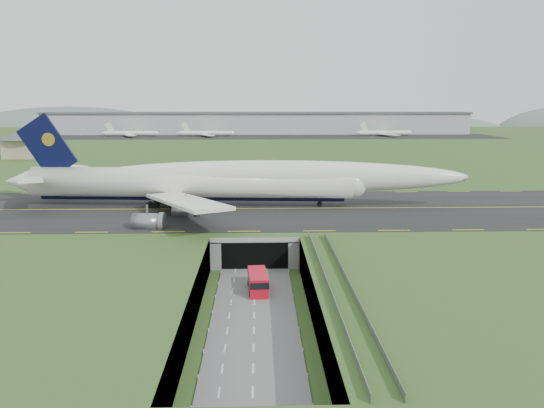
{
  "coord_description": "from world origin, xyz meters",
  "views": [
    {
      "loc": [
        0.7,
        -83.26,
        30.05
      ],
      "look_at": [
        3.39,
        20.0,
        9.73
      ],
      "focal_mm": 35.0,
      "sensor_mm": 36.0,
      "label": 1
    }
  ],
  "objects": [
    {
      "name": "guideway",
      "position": [
        11.0,
        -19.11,
        5.32
      ],
      "size": [
        3.0,
        53.0,
        7.05
      ],
      "color": "#A8A8A3",
      "rests_on": "ground"
    },
    {
      "name": "cargo_terminal",
      "position": [
        -0.1,
        299.41,
        13.96
      ],
      "size": [
        320.0,
        67.0,
        15.6
      ],
      "color": "#B2B2B2",
      "rests_on": "ground"
    },
    {
      "name": "service_building",
      "position": [
        -97.08,
        143.07,
        13.09
      ],
      "size": [
        22.59,
        22.59,
        11.97
      ],
      "rotation": [
        0.0,
        0.0,
        0.03
      ],
      "color": "tan",
      "rests_on": "ground"
    },
    {
      "name": "jumbo_jet",
      "position": [
        -6.94,
        36.1,
        11.91
      ],
      "size": [
        106.18,
        65.99,
        21.88
      ],
      "rotation": [
        0.0,
        0.0,
        -0.07
      ],
      "color": "white",
      "rests_on": "ground"
    },
    {
      "name": "ground",
      "position": [
        0.0,
        0.0,
        0.0
      ],
      "size": [
        900.0,
        900.0,
        0.0
      ],
      "primitive_type": "plane",
      "color": "#2E4F1F",
      "rests_on": "ground"
    },
    {
      "name": "airfield_deck",
      "position": [
        0.0,
        0.0,
        3.0
      ],
      "size": [
        800.0,
        800.0,
        6.0
      ],
      "primitive_type": "cube",
      "color": "gray",
      "rests_on": "ground"
    },
    {
      "name": "distant_hills",
      "position": [
        64.38,
        430.0,
        -4.0
      ],
      "size": [
        700.0,
        91.0,
        60.0
      ],
      "color": "slate",
      "rests_on": "ground"
    },
    {
      "name": "trench_road",
      "position": [
        0.0,
        -7.5,
        0.1
      ],
      "size": [
        12.0,
        75.0,
        0.2
      ],
      "primitive_type": "cube",
      "color": "slate",
      "rests_on": "ground"
    },
    {
      "name": "tunnel_portal",
      "position": [
        0.0,
        16.71,
        3.33
      ],
      "size": [
        17.0,
        22.3,
        6.0
      ],
      "color": "gray",
      "rests_on": "ground"
    },
    {
      "name": "taxiway",
      "position": [
        0.0,
        33.0,
        6.09
      ],
      "size": [
        800.0,
        44.0,
        0.18
      ],
      "primitive_type": "cube",
      "color": "black",
      "rests_on": "airfield_deck"
    },
    {
      "name": "shuttle_tram",
      "position": [
        0.53,
        -3.19,
        1.73
      ],
      "size": [
        3.45,
        7.92,
        3.15
      ],
      "rotation": [
        0.0,
        0.0,
        0.07
      ],
      "color": "red",
      "rests_on": "ground"
    }
  ]
}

